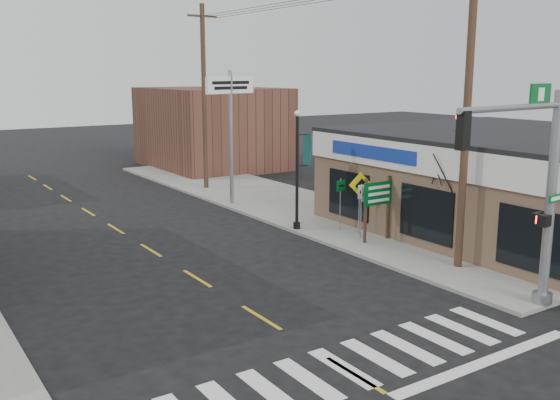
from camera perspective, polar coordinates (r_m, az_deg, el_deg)
ground at (r=14.62m, az=6.85°, el=-15.59°), size 140.00×140.00×0.00m
sidewalk_right at (r=29.53m, az=3.92°, el=-1.35°), size 6.00×38.00×0.13m
center_line at (r=20.86m, az=-7.59°, el=-7.12°), size 0.12×56.00×0.01m
crosswalk at (r=14.89m, az=5.82°, el=-15.02°), size 11.00×2.20×0.01m
thrift_store at (r=28.33m, az=21.68°, el=1.29°), size 12.00×14.00×4.00m
bldg_distant_right at (r=44.98m, az=-6.24°, el=6.59°), size 8.00×10.00×5.60m
traffic_signal_pole at (r=18.25m, az=22.41°, el=1.86°), size 4.93×0.38×6.25m
guide_sign at (r=24.63m, az=8.93°, el=0.04°), size 1.46×0.13×2.55m
fire_hydrant at (r=23.04m, az=16.03°, el=-4.45°), size 0.20×0.20×0.63m
ped_crossing_sign at (r=25.47m, az=7.32°, el=0.75°), size 1.01×0.07×2.59m
lamp_post at (r=26.09m, az=1.68°, el=3.60°), size 0.65×0.51×5.01m
dance_center_sign at (r=31.22m, az=-4.55°, el=8.76°), size 3.12×0.20×6.63m
bare_tree at (r=23.35m, az=15.14°, el=3.46°), size 2.16×2.16×4.31m
shrub_front at (r=24.55m, az=19.71°, el=-3.29°), size 1.38×1.38×1.03m
shrub_back at (r=25.00m, az=13.66°, el=-2.99°), size 1.01×1.01×0.76m
utility_pole_near at (r=21.47m, az=16.72°, el=7.65°), size 1.78×0.27×10.21m
utility_pole_far at (r=35.79m, az=-6.95°, el=9.45°), size 1.78×0.27×10.24m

